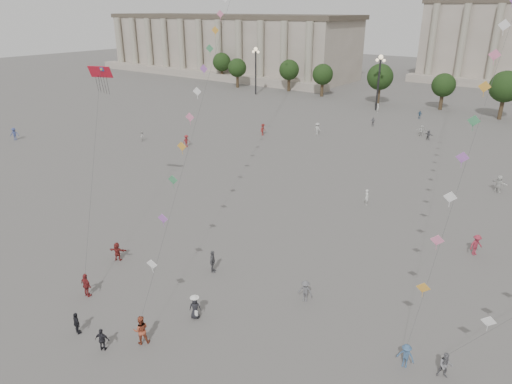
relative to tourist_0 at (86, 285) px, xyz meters
The scene contains 29 objects.
ground 5.73m from the tourist_0, 19.47° to the left, with size 360.00×360.00×0.00m, color #5E5B59.
hall_west 118.68m from the tourist_0, 126.03° to the left, with size 84.00×26.22×17.20m.
tree_row 80.19m from the tourist_0, 86.18° to the left, with size 137.12×5.12×8.00m.
lamp_post_far_west 82.36m from the tourist_0, 118.89° to the left, with size 2.00×0.90×10.65m.
lamp_post_mid_west 72.82m from the tourist_0, 97.66° to the left, with size 2.00×0.90×10.65m.
person_crowd_0 69.66m from the tourist_0, 90.20° to the left, with size 0.88×0.36×1.49m, color #335474.
person_crowd_1 40.95m from the tourist_0, 134.85° to the left, with size 0.72×0.56×1.48m, color beige.
person_crowd_2 37.30m from the tourist_0, 124.51° to the left, with size 1.16×0.67×1.80m, color maroon.
person_crowd_4 57.92m from the tourist_0, 85.96° to the left, with size 1.60×0.51×1.73m, color silver.
person_crowd_5 48.17m from the tourist_0, 158.73° to the left, with size 1.25×0.72×1.93m, color #394580.
person_crowd_6 15.26m from the tourist_0, 35.01° to the left, with size 1.04×0.60×1.61m, color #5B5B5F.
person_crowd_7 43.25m from the tourist_0, 64.16° to the left, with size 1.79×0.57×1.94m, color silver.
person_crowd_8 30.44m from the tourist_0, 48.20° to the left, with size 1.17×0.67×1.81m, color maroon.
person_crowd_10 70.39m from the tourist_0, 96.87° to the left, with size 0.65×0.42×1.78m, color silver.
person_crowd_12 56.26m from the tourist_0, 84.14° to the left, with size 1.42×0.45×1.53m, color slate.
person_crowd_13 28.31m from the tourist_0, 71.92° to the left, with size 0.61×0.40×1.68m, color silver.
person_crowd_16 59.38m from the tourist_0, 94.58° to the left, with size 0.88×0.37×1.50m, color slate.
person_crowd_17 45.78m from the tourist_0, 110.70° to the left, with size 1.20×0.69×1.86m, color maroon.
person_crowd_18 49.31m from the tourist_0, 101.06° to the left, with size 1.24×0.71×1.92m, color #B4B5B1.
tourist_0 is the anchor object (origin of this frame).
tourist_1 4.03m from the tourist_0, 42.05° to the right, with size 0.88×0.37×1.50m, color black.
tourist_2 5.04m from the tourist_0, 118.60° to the left, with size 1.44×0.46×1.55m, color maroon.
tourist_3 9.13m from the tourist_0, 57.85° to the left, with size 1.05×0.44×1.79m, color #5C5B60.
tourist_4 6.13m from the tourist_0, 25.63° to the right, with size 0.87×0.36×1.49m, color #232228.
kite_flyer_0 6.92m from the tourist_0, ahead, with size 0.92×0.72×1.89m, color #9D432B.
kite_flyer_1 21.39m from the tourist_0, 18.59° to the left, with size 0.97×0.56×1.51m, color #395980.
kite_flyer_2 23.46m from the tourist_0, 18.32° to the left, with size 0.76×0.59×1.56m, color slate.
hat_person 8.26m from the tourist_0, 20.14° to the left, with size 0.90×0.85×1.69m.
dragon_kite 18.73m from the tourist_0, 134.89° to the left, with size 6.29×5.82×18.91m.
Camera 1 is at (20.47, -16.29, 18.86)m, focal length 32.00 mm.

